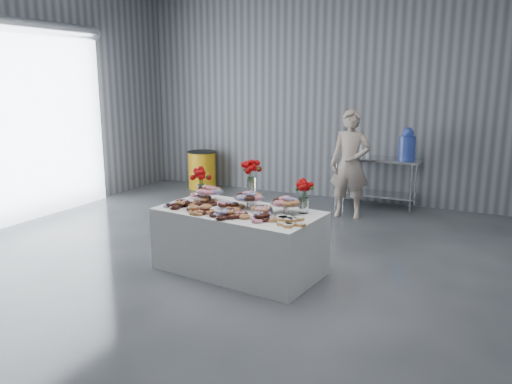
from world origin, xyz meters
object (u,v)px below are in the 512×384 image
at_px(water_jug, 407,145).
at_px(prep_table, 376,173).
at_px(person, 350,164).
at_px(display_table, 239,241).
at_px(trash_barrel, 202,170).

bearing_deg(water_jug, prep_table, 180.00).
bearing_deg(water_jug, person, -132.35).
xyz_separation_m(display_table, water_jug, (1.24, 3.78, 0.77)).
distance_m(display_table, prep_table, 3.86).
xyz_separation_m(display_table, prep_table, (0.74, 3.78, 0.24)).
relative_size(prep_table, person, 0.84).
xyz_separation_m(person, trash_barrel, (-3.40, 0.82, -0.50)).
relative_size(display_table, prep_table, 1.27).
distance_m(display_table, water_jug, 4.05).
distance_m(prep_table, water_jug, 0.73).
bearing_deg(water_jug, display_table, -108.18).
relative_size(prep_table, water_jug, 2.71).
distance_m(person, trash_barrel, 3.53).
height_order(prep_table, water_jug, water_jug).
bearing_deg(trash_barrel, prep_table, 0.00).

